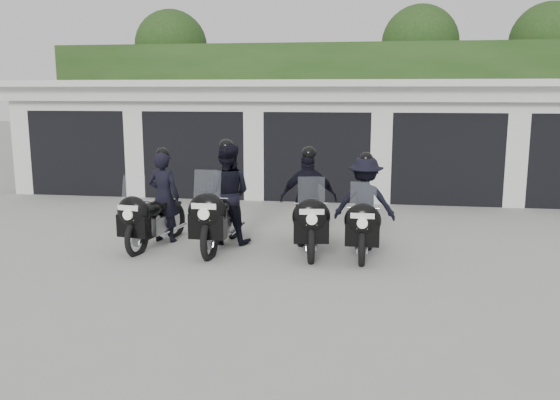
# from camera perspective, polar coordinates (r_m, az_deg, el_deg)

# --- Properties ---
(ground) EXTENTS (80.00, 80.00, 0.00)m
(ground) POSITION_cam_1_polar(r_m,az_deg,el_deg) (9.37, 0.42, -6.33)
(ground) COLOR gray
(ground) RESTS_ON ground
(garage_block) EXTENTS (16.40, 6.80, 2.96)m
(garage_block) POSITION_cam_1_polar(r_m,az_deg,el_deg) (17.03, 4.33, 6.15)
(garage_block) COLOR silver
(garage_block) RESTS_ON ground
(background_vegetation) EXTENTS (20.00, 3.90, 5.80)m
(background_vegetation) POSITION_cam_1_polar(r_m,az_deg,el_deg) (21.81, 6.37, 10.61)
(background_vegetation) COLOR #1D3B15
(background_vegetation) RESTS_ON ground
(police_bike_a) EXTENTS (0.81, 2.02, 1.77)m
(police_bike_a) POSITION_cam_1_polar(r_m,az_deg,el_deg) (10.68, -11.81, -0.59)
(police_bike_a) COLOR black
(police_bike_a) RESTS_ON ground
(police_bike_b) EXTENTS (0.90, 2.22, 1.93)m
(police_bike_b) POSITION_cam_1_polar(r_m,az_deg,el_deg) (10.44, -5.42, -0.03)
(police_bike_b) COLOR black
(police_bike_b) RESTS_ON ground
(police_bike_c) EXTENTS (1.06, 2.08, 1.82)m
(police_bike_c) POSITION_cam_1_polar(r_m,az_deg,el_deg) (10.21, 2.80, -0.48)
(police_bike_c) COLOR black
(police_bike_c) RESTS_ON ground
(police_bike_d) EXTENTS (1.05, 2.00, 1.74)m
(police_bike_d) POSITION_cam_1_polar(r_m,az_deg,el_deg) (10.13, 8.12, -0.83)
(police_bike_d) COLOR black
(police_bike_d) RESTS_ON ground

